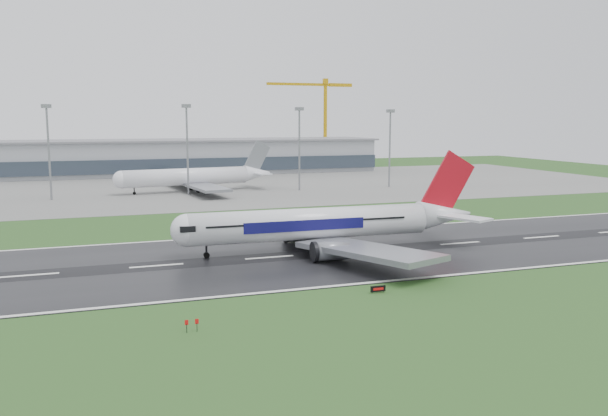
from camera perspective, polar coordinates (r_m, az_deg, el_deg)
name	(u,v)px	position (r m, az deg, el deg)	size (l,w,h in m)	color
ground	(157,266)	(108.14, -13.53, -5.28)	(520.00, 520.00, 0.00)	#21461A
runway	(157,266)	(108.13, -13.53, -5.26)	(400.00, 45.00, 0.10)	black
apron	(123,189)	(231.37, -16.50, 1.71)	(400.00, 130.00, 0.08)	slate
terminal	(116,159)	(290.52, -17.09, 4.41)	(240.00, 36.00, 15.00)	gray
main_airliner	(332,204)	(116.52, 2.58, 0.40)	(60.31, 57.44, 17.81)	silver
parked_airliner	(193,167)	(216.32, -10.30, 3.72)	(57.09, 53.15, 16.73)	white
tower_crane	(325,123)	(326.27, 1.98, 7.86)	(46.68, 2.55, 45.94)	#C28D0B
runway_sign	(378,289)	(90.01, 6.89, -7.50)	(2.30, 0.26, 1.04)	black
floodmast_2	(49,155)	(205.55, -22.59, 4.60)	(0.64, 0.64, 28.35)	gray
floodmast_3	(187,152)	(207.22, -10.77, 5.16)	(0.64, 0.64, 28.71)	gray
floodmast_4	(299,151)	(216.25, -0.43, 5.33)	(0.64, 0.64, 27.99)	gray
floodmast_5	(390,150)	(229.86, 7.96, 5.34)	(0.64, 0.64, 27.42)	gray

